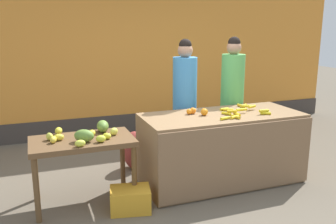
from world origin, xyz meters
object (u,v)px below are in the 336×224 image
(vendor_woman_green_shirt, at_px, (232,100))
(produce_sack, at_px, (134,150))
(produce_crate, at_px, (130,199))
(vendor_woman_blue_shirt, at_px, (185,104))

(vendor_woman_green_shirt, relative_size, produce_sack, 3.40)
(vendor_woman_green_shirt, xyz_separation_m, produce_crate, (-1.85, -1.02, -0.81))
(vendor_woman_blue_shirt, distance_m, produce_sack, 0.98)
(vendor_woman_blue_shirt, height_order, produce_sack, vendor_woman_blue_shirt)
(vendor_woman_blue_shirt, height_order, produce_crate, vendor_woman_blue_shirt)
(vendor_woman_blue_shirt, bearing_deg, produce_sack, 168.95)
(produce_crate, distance_m, produce_sack, 1.26)
(vendor_woman_green_shirt, bearing_deg, vendor_woman_blue_shirt, 177.14)
(vendor_woman_green_shirt, height_order, produce_crate, vendor_woman_green_shirt)
(produce_crate, height_order, produce_sack, produce_sack)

